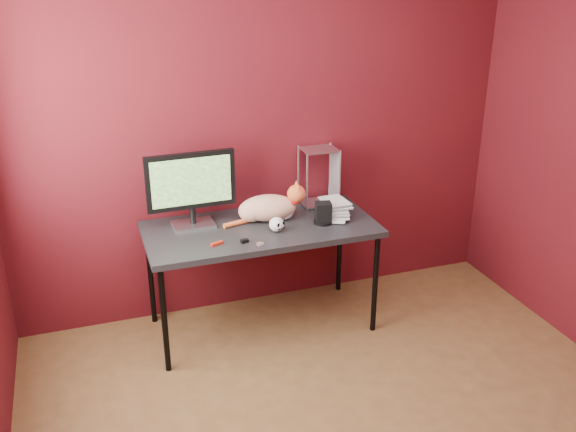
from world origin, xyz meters
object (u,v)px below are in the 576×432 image
object	(u,v)px
desk	(261,233)
monitor	(191,186)
skull_mug	(277,224)
cat	(269,207)
speaker	(323,214)
book_stack	(325,124)

from	to	relation	value
desk	monitor	distance (m)	0.55
monitor	skull_mug	distance (m)	0.60
cat	skull_mug	xyz separation A→B (m)	(-0.01, -0.19, -0.04)
cat	speaker	xyz separation A→B (m)	(0.32, -0.16, -0.02)
monitor	book_stack	xyz separation A→B (m)	(0.85, -0.14, 0.37)
desk	cat	size ratio (longest dim) A/B	2.67
speaker	monitor	bearing A→B (deg)	176.27
monitor	cat	xyz separation A→B (m)	(0.49, -0.07, -0.19)
cat	speaker	world-z (taller)	cat
desk	speaker	size ratio (longest dim) A/B	10.49
skull_mug	cat	bearing A→B (deg)	64.34
monitor	cat	distance (m)	0.53
cat	skull_mug	bearing A→B (deg)	-81.69
book_stack	cat	bearing A→B (deg)	169.08
skull_mug	book_stack	bearing A→B (deg)	-4.93
desk	skull_mug	world-z (taller)	skull_mug
desk	monitor	bearing A→B (deg)	160.18
book_stack	speaker	bearing A→B (deg)	-111.66
desk	cat	bearing A→B (deg)	44.48
desk	book_stack	size ratio (longest dim) A/B	1.17
monitor	speaker	bearing A→B (deg)	-17.37
desk	skull_mug	distance (m)	0.17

